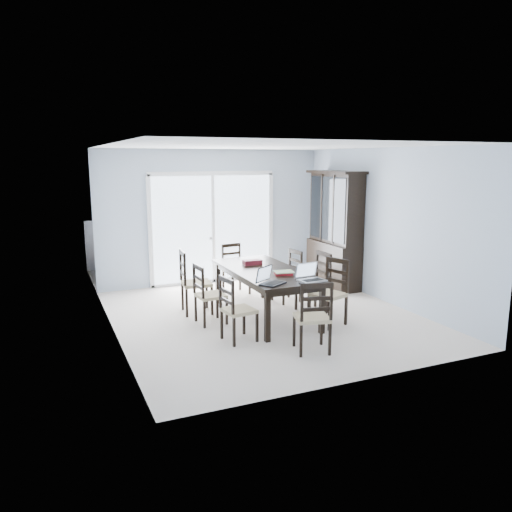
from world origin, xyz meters
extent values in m
plane|color=beige|center=(0.00, 0.00, 0.00)|extent=(5.00, 5.00, 0.00)
plane|color=white|center=(0.00, 0.00, 2.60)|extent=(5.00, 5.00, 0.00)
cube|color=#AABACB|center=(0.00, 2.50, 1.30)|extent=(4.50, 0.02, 2.60)
cube|color=#AABACB|center=(-2.25, 0.00, 1.30)|extent=(0.02, 5.00, 2.60)
cube|color=#AABACB|center=(2.25, 0.00, 1.30)|extent=(0.02, 5.00, 2.60)
cube|color=gray|center=(0.00, 3.50, -0.05)|extent=(4.50, 2.00, 0.10)
cube|color=#99999E|center=(0.00, 4.50, 0.55)|extent=(4.50, 0.06, 1.10)
cube|color=black|center=(0.00, 0.00, 0.73)|extent=(1.00, 2.20, 0.04)
cube|color=black|center=(0.00, 0.00, 0.67)|extent=(0.88, 2.08, 0.10)
cube|color=black|center=(-0.42, -1.00, 0.34)|extent=(0.07, 0.07, 0.69)
cube|color=black|center=(0.42, -1.00, 0.34)|extent=(0.07, 0.07, 0.69)
cube|color=black|center=(-0.42, 1.00, 0.34)|extent=(0.07, 0.07, 0.69)
cube|color=black|center=(0.42, 1.00, 0.34)|extent=(0.07, 0.07, 0.69)
cube|color=black|center=(2.01, 1.25, 0.42)|extent=(0.45, 1.30, 0.85)
cube|color=black|center=(2.04, 1.25, 1.50)|extent=(0.38, 1.30, 1.30)
cube|color=black|center=(2.01, 1.25, 2.17)|extent=(0.50, 1.38, 0.05)
cube|color=black|center=(1.84, 0.83, 1.50)|extent=(0.02, 0.36, 1.18)
cube|color=black|center=(1.84, 1.25, 1.50)|extent=(0.02, 0.36, 1.18)
cube|color=black|center=(1.84, 1.67, 1.50)|extent=(0.02, 0.36, 1.18)
cube|color=silver|center=(0.00, 2.48, 1.05)|extent=(2.40, 0.02, 2.10)
cube|color=white|center=(0.00, 2.46, 2.14)|extent=(2.52, 0.05, 0.08)
cube|color=white|center=(0.00, 2.46, 1.05)|extent=(0.06, 0.05, 2.10)
cube|color=white|center=(0.00, 2.46, 0.03)|extent=(2.52, 0.05, 0.05)
cube|color=black|center=(-0.94, -0.65, 0.20)|extent=(0.04, 0.04, 0.40)
cube|color=black|center=(-0.89, -0.99, 0.20)|extent=(0.04, 0.04, 0.40)
cube|color=black|center=(-0.60, -0.60, 0.20)|extent=(0.04, 0.04, 0.40)
cube|color=black|center=(-0.55, -0.95, 0.20)|extent=(0.04, 0.04, 0.40)
cube|color=tan|center=(-0.74, -0.80, 0.42)|extent=(0.44, 0.44, 0.05)
cube|color=black|center=(-1.05, 0.21, 0.20)|extent=(0.03, 0.03, 0.40)
cube|color=black|center=(-1.03, -0.14, 0.20)|extent=(0.03, 0.03, 0.40)
cube|color=black|center=(-0.70, 0.24, 0.20)|extent=(0.03, 0.03, 0.40)
cube|color=black|center=(-0.67, -0.11, 0.20)|extent=(0.03, 0.03, 0.40)
cube|color=tan|center=(-0.86, 0.05, 0.42)|extent=(0.42, 0.42, 0.05)
cube|color=black|center=(-1.08, 0.86, 0.23)|extent=(0.04, 0.04, 0.45)
cube|color=black|center=(-1.12, 0.46, 0.23)|extent=(0.04, 0.04, 0.45)
cube|color=black|center=(-0.68, 0.81, 0.23)|extent=(0.04, 0.04, 0.45)
cube|color=black|center=(-0.72, 0.42, 0.23)|extent=(0.04, 0.04, 0.45)
cube|color=tan|center=(-0.90, 0.64, 0.48)|extent=(0.48, 0.48, 0.05)
cube|color=black|center=(0.94, -0.82, 0.22)|extent=(0.04, 0.04, 0.43)
cube|color=black|center=(0.81, -0.47, 0.22)|extent=(0.04, 0.04, 0.43)
cube|color=black|center=(0.58, -0.95, 0.22)|extent=(0.04, 0.04, 0.43)
cube|color=black|center=(0.45, -0.59, 0.22)|extent=(0.04, 0.04, 0.43)
cube|color=tan|center=(0.69, -0.71, 0.46)|extent=(0.54, 0.54, 0.05)
cube|color=black|center=(1.01, -0.22, 0.21)|extent=(0.04, 0.04, 0.42)
cube|color=black|center=(0.99, 0.15, 0.21)|extent=(0.04, 0.04, 0.42)
cube|color=black|center=(0.64, -0.24, 0.21)|extent=(0.04, 0.04, 0.42)
cube|color=black|center=(0.62, 0.13, 0.21)|extent=(0.04, 0.04, 0.42)
cube|color=tan|center=(0.81, -0.04, 0.45)|extent=(0.44, 0.44, 0.05)
cube|color=black|center=(0.88, 0.49, 0.20)|extent=(0.04, 0.04, 0.39)
cube|color=black|center=(0.84, 0.83, 0.20)|extent=(0.04, 0.04, 0.39)
cube|color=black|center=(0.54, 0.45, 0.20)|extent=(0.04, 0.04, 0.39)
cube|color=black|center=(0.50, 0.79, 0.20)|extent=(0.04, 0.04, 0.39)
cube|color=tan|center=(0.69, 0.64, 0.41)|extent=(0.43, 0.43, 0.05)
cube|color=black|center=(-0.26, -1.65, 0.21)|extent=(0.04, 0.04, 0.42)
cube|color=black|center=(0.10, -1.74, 0.21)|extent=(0.04, 0.04, 0.42)
cube|color=black|center=(-0.17, -1.29, 0.21)|extent=(0.04, 0.04, 0.42)
cube|color=black|center=(0.19, -1.38, 0.21)|extent=(0.04, 0.04, 0.42)
cube|color=tan|center=(-0.04, -1.51, 0.44)|extent=(0.50, 0.50, 0.05)
cube|color=black|center=(0.24, 1.65, 0.20)|extent=(0.04, 0.04, 0.40)
cube|color=black|center=(-0.11, 1.60, 0.20)|extent=(0.04, 0.04, 0.40)
cube|color=black|center=(0.29, 1.30, 0.20)|extent=(0.04, 0.04, 0.40)
cube|color=black|center=(-0.06, 1.26, 0.20)|extent=(0.04, 0.04, 0.40)
cube|color=tan|center=(0.09, 1.45, 0.42)|extent=(0.44, 0.44, 0.05)
cube|color=black|center=(-0.28, -0.86, 0.76)|extent=(0.42, 0.39, 0.02)
cube|color=silver|center=(-0.28, -0.86, 0.88)|extent=(0.28, 0.19, 0.18)
cube|color=#B5B4B7|center=(0.30, -0.92, 0.76)|extent=(0.38, 0.28, 0.02)
cube|color=silver|center=(0.30, -0.92, 0.88)|extent=(0.31, 0.07, 0.19)
cube|color=maroon|center=(0.11, -0.40, 0.77)|extent=(0.30, 0.26, 0.03)
cube|color=gold|center=(0.12, -0.40, 0.79)|extent=(0.31, 0.26, 0.01)
cube|color=black|center=(0.10, -1.00, 0.76)|extent=(0.11, 0.08, 0.01)
cube|color=#531016|center=(-0.03, 0.43, 0.79)|extent=(0.30, 0.16, 0.07)
cube|color=brown|center=(-0.65, 3.43, 0.43)|extent=(2.04, 1.91, 0.85)
cube|color=gray|center=(-0.65, 3.43, 0.88)|extent=(2.10, 1.97, 0.06)
camera|label=1|loc=(-3.09, -6.77, 2.41)|focal=35.00mm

